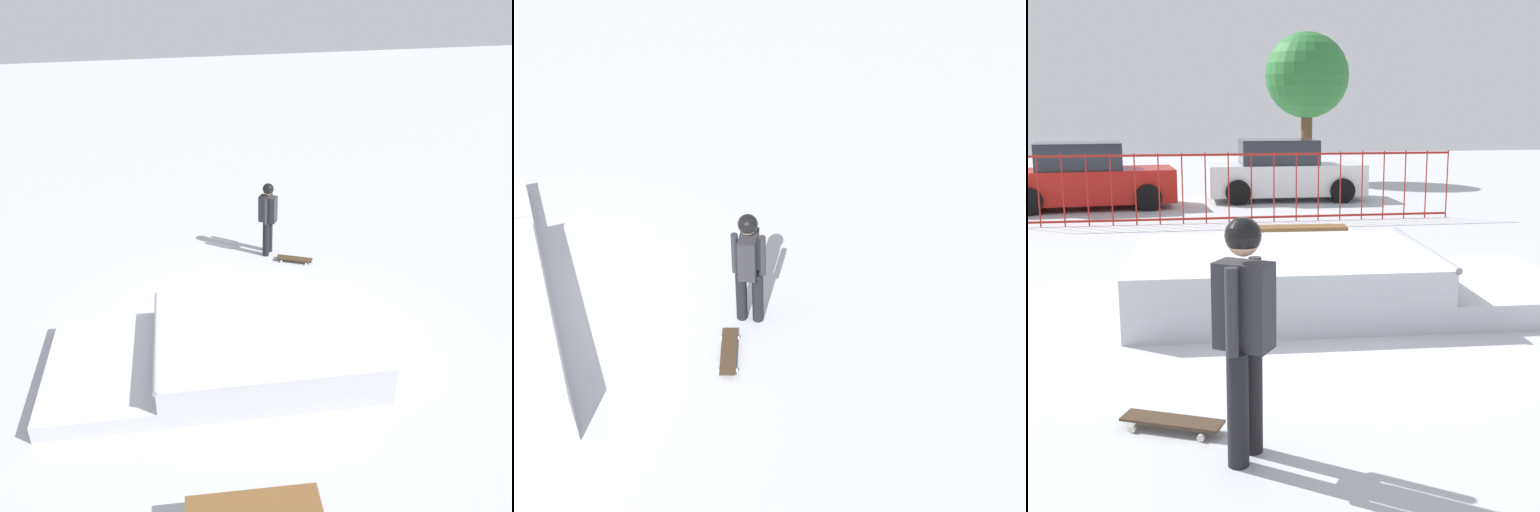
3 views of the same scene
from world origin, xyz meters
TOP-DOWN VIEW (x-y plane):
  - ground_plane at (0.00, 0.00)m, footprint 60.00×60.00m
  - skater at (-1.27, -2.88)m, footprint 0.44×0.40m
  - skateboard at (-1.76, -2.35)m, footprint 0.81×0.53m

SIDE VIEW (x-z plane):
  - ground_plane at x=0.00m, z-range 0.00..0.00m
  - skateboard at x=-1.76m, z-range 0.03..0.12m
  - skater at x=-1.27m, z-range 0.14..1.87m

